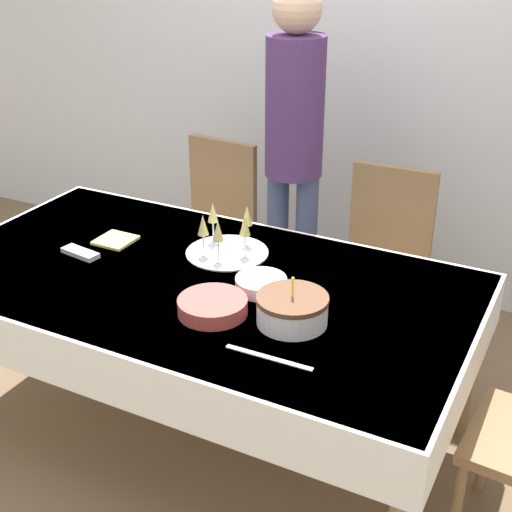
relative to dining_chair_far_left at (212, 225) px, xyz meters
name	(u,v)px	position (x,y,z in m)	size (l,w,h in m)	color
ground_plane	(203,429)	(0.46, -0.89, -0.52)	(12.00, 12.00, 0.00)	brown
wall_back	(355,46)	(0.46, 0.75, 0.83)	(8.00, 0.05, 2.70)	silver
dining_table	(197,300)	(0.46, -0.89, 0.12)	(2.11, 1.14, 0.74)	white
dining_chair_far_left	(212,225)	(0.00, 0.00, 0.00)	(0.45, 0.45, 0.95)	olive
dining_chair_far_right	(382,261)	(0.93, 0.00, 0.00)	(0.43, 0.43, 0.95)	olive
birthday_cake	(292,310)	(0.92, -1.02, 0.27)	(0.25, 0.25, 0.18)	white
champagne_tray	(226,236)	(0.45, -0.65, 0.29)	(0.34, 0.34, 0.18)	silver
plate_stack_main	(213,306)	(0.65, -1.09, 0.25)	(0.25, 0.25, 0.06)	#CC4C47
plate_stack_dessert	(261,284)	(0.72, -0.86, 0.24)	(0.19, 0.19, 0.05)	white
cake_knife	(269,358)	(0.95, -1.25, 0.22)	(0.30, 0.02, 0.00)	silver
fork_pile	(80,253)	(-0.06, -0.94, 0.23)	(0.18, 0.08, 0.02)	silver
napkin_pile	(115,240)	(-0.02, -0.77, 0.23)	(0.15, 0.15, 0.01)	#E0D166
person_standing	(294,132)	(0.42, 0.10, 0.53)	(0.28, 0.28, 1.72)	#3F4C72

